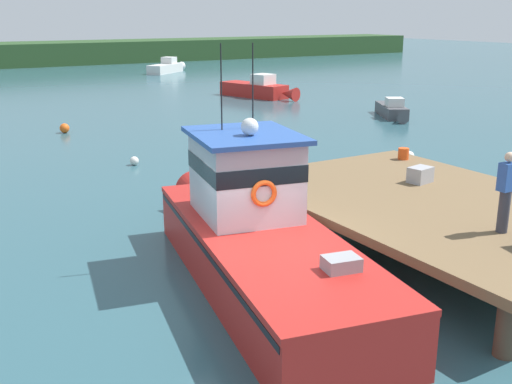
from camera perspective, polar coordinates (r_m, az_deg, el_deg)
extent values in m
plane|color=#2D5660|center=(12.49, 0.25, -9.29)|extent=(200.00, 200.00, 0.00)
cylinder|color=#4C3D2D|center=(10.93, 22.26, -11.61)|extent=(0.36, 0.36, 1.00)
cylinder|color=#4C3D2D|center=(16.65, -0.61, -0.83)|extent=(0.36, 0.36, 1.00)
cylinder|color=#4C3D2D|center=(19.71, 12.53, 1.47)|extent=(0.36, 0.36, 1.00)
cube|color=brown|center=(14.99, 16.13, -1.03)|extent=(6.00, 9.00, 0.20)
cube|color=red|center=(12.44, 0.82, -6.64)|extent=(4.03, 8.34, 1.10)
cone|color=red|center=(16.85, -5.03, -0.52)|extent=(1.43, 1.98, 1.10)
cube|color=black|center=(12.27, 0.83, -4.70)|extent=(4.01, 8.18, 0.12)
cube|color=red|center=(12.21, 0.83, -4.00)|extent=(4.07, 8.34, 0.12)
cube|color=silver|center=(13.04, -1.01, 1.19)|extent=(2.30, 2.53, 1.80)
cube|color=black|center=(12.96, -1.01, 2.53)|extent=(2.32, 2.55, 0.36)
cube|color=#2D56A8|center=(12.82, -1.03, 5.29)|extent=(2.59, 2.87, 0.10)
sphere|color=white|center=(12.50, -0.59, 6.08)|extent=(0.36, 0.36, 0.36)
cylinder|color=black|center=(13.05, -3.24, 9.67)|extent=(0.03, 0.03, 1.80)
cylinder|color=black|center=(13.26, -0.30, 9.81)|extent=(0.03, 0.03, 1.80)
cube|color=#939399|center=(10.51, 7.91, -6.89)|extent=(0.67, 0.55, 0.36)
torus|color=orange|center=(9.69, 4.47, -9.65)|extent=(0.66, 0.66, 0.12)
torus|color=#EA5119|center=(12.00, 0.74, -0.14)|extent=(0.55, 0.20, 0.54)
cube|color=#9E9EA3|center=(16.34, 15.00, 1.56)|extent=(0.67, 0.54, 0.40)
cylinder|color=#E04C19|center=(18.86, 13.53, 3.48)|extent=(0.32, 0.32, 0.34)
cylinder|color=#383842|center=(13.07, 22.01, -1.68)|extent=(0.22, 0.22, 0.86)
cube|color=#2D56A8|center=(12.88, 22.34, 1.33)|extent=(0.36, 0.22, 0.56)
sphere|color=beige|center=(12.79, 22.52, 3.01)|extent=(0.20, 0.20, 0.20)
cube|color=#4C4C51|center=(34.62, 12.45, 7.40)|extent=(2.64, 3.51, 0.62)
cone|color=#4C4C51|center=(32.57, 13.32, 6.81)|extent=(0.96, 1.05, 0.62)
cube|color=silver|center=(33.96, 12.74, 8.15)|extent=(1.18, 1.17, 0.47)
cube|color=red|center=(42.02, -0.23, 9.45)|extent=(2.88, 5.16, 0.89)
cone|color=red|center=(40.01, 3.05, 9.09)|extent=(1.20, 1.43, 0.89)
cube|color=silver|center=(41.36, 0.66, 10.43)|extent=(1.55, 1.53, 0.67)
cube|color=silver|center=(59.99, -8.43, 11.27)|extent=(4.46, 3.94, 0.82)
cone|color=silver|center=(62.48, -7.15, 11.51)|extent=(1.40, 1.35, 0.82)
cube|color=silver|center=(60.63, -8.09, 12.02)|extent=(1.61, 1.61, 0.62)
sphere|color=silver|center=(23.95, 14.02, 3.23)|extent=(0.41, 0.41, 0.41)
sphere|color=#EA5B19|center=(30.34, -17.35, 5.68)|extent=(0.45, 0.45, 0.45)
sphere|color=silver|center=(23.15, -11.24, 2.86)|extent=(0.32, 0.32, 0.32)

